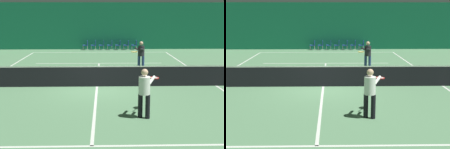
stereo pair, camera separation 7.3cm
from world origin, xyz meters
TOP-DOWN VIEW (x-y plane):
  - ground_plane at (0.00, 0.00)m, footprint 60.00×60.00m
  - backdrop_curtain at (0.00, 14.10)m, footprint 23.00×0.12m
  - court_line_baseline_far at (0.00, 11.90)m, footprint 11.00×0.10m
  - court_line_service_far at (0.00, 6.40)m, footprint 8.25×0.10m
  - court_line_service_near at (0.00, -6.40)m, footprint 8.25×0.10m
  - court_line_sideline_right at (5.50, 0.00)m, footprint 0.10×23.80m
  - court_line_centre at (0.00, 0.00)m, footprint 0.10×12.80m
  - tennis_net at (0.00, 0.00)m, footprint 12.00×0.10m
  - player_near at (1.62, -4.24)m, footprint 0.92×1.33m
  - player_far at (2.47, 4.07)m, footprint 0.97×1.34m
  - courtside_chair_0 at (-1.23, 13.55)m, footprint 0.44×0.44m
  - courtside_chair_1 at (-0.51, 13.55)m, footprint 0.44×0.44m
  - courtside_chair_2 at (0.20, 13.55)m, footprint 0.44×0.44m
  - courtside_chair_3 at (0.92, 13.55)m, footprint 0.44×0.44m
  - courtside_chair_4 at (1.64, 13.55)m, footprint 0.44×0.44m
  - courtside_chair_5 at (2.35, 13.55)m, footprint 0.44×0.44m
  - courtside_chair_6 at (3.07, 13.55)m, footprint 0.44×0.44m

SIDE VIEW (x-z plane):
  - ground_plane at x=0.00m, z-range 0.00..0.00m
  - court_line_baseline_far at x=0.00m, z-range 0.00..0.00m
  - court_line_service_far at x=0.00m, z-range 0.00..0.00m
  - court_line_service_near at x=0.00m, z-range 0.00..0.00m
  - court_line_sideline_right at x=5.50m, z-range 0.00..0.00m
  - court_line_centre at x=0.00m, z-range 0.00..0.00m
  - courtside_chair_0 at x=-1.23m, z-range 0.07..0.91m
  - courtside_chair_1 at x=-0.51m, z-range 0.07..0.91m
  - courtside_chair_2 at x=0.20m, z-range 0.07..0.91m
  - courtside_chair_3 at x=0.92m, z-range 0.07..0.91m
  - courtside_chair_4 at x=1.64m, z-range 0.07..0.91m
  - courtside_chair_5 at x=2.35m, z-range 0.07..0.91m
  - courtside_chair_6 at x=3.07m, z-range 0.07..0.91m
  - tennis_net at x=0.00m, z-range -0.02..1.05m
  - player_near at x=1.62m, z-range 0.13..1.74m
  - player_far at x=2.47m, z-range 0.14..1.79m
  - backdrop_curtain at x=0.00m, z-range 0.00..4.11m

